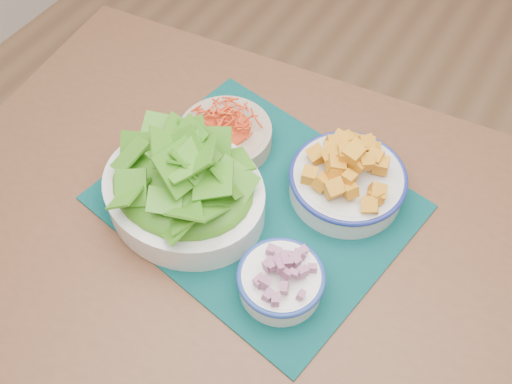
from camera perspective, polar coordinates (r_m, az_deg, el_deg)
ground at (r=1.76m, az=6.48°, el=-12.31°), size 4.00×4.00×0.00m
table at (r=1.09m, az=0.64°, el=-6.39°), size 1.32×0.95×0.75m
placemat at (r=1.04m, az=0.00°, el=-1.03°), size 0.57×0.50×0.00m
carrot_bowl at (r=1.10m, az=-3.11°, el=6.00°), size 0.24×0.24×0.07m
squash_bowl at (r=1.02m, az=9.22°, el=1.61°), size 0.26×0.26×0.10m
lettuce_bowl at (r=0.99m, az=-7.32°, el=0.65°), size 0.31×0.27×0.13m
onion_bowl at (r=0.92m, az=2.51°, el=-8.62°), size 0.16×0.16×0.07m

